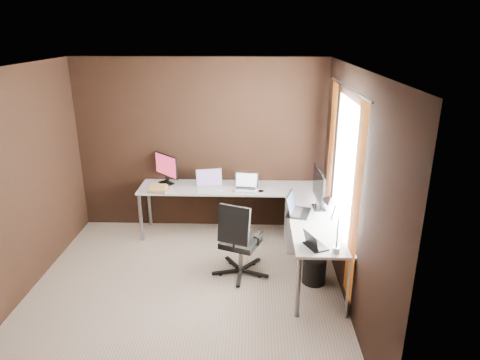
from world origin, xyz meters
name	(u,v)px	position (x,y,z in m)	size (l,w,h in m)	color
room	(213,186)	(0.34, 0.07, 1.28)	(3.60, 3.60, 2.50)	beige
desk	(259,203)	(0.84, 1.04, 0.68)	(2.65, 2.25, 0.73)	white
drawer_pedestal	(301,226)	(1.43, 1.15, 0.30)	(0.42, 0.50, 0.60)	white
monitor_left	(166,167)	(-0.49, 1.62, 0.98)	(0.38, 0.36, 0.44)	black
monitor_right	(319,187)	(1.58, 0.78, 1.01)	(0.16, 0.61, 0.50)	black
laptop_white	(210,184)	(0.15, 1.48, 0.78)	(0.41, 0.33, 0.24)	white
laptop_silver	(246,186)	(0.66, 1.41, 0.78)	(0.37, 0.29, 0.22)	silver
laptop_black_big	(296,209)	(1.29, 0.62, 0.78)	(0.35, 0.43, 0.25)	black
laptop_black_small	(314,244)	(1.40, -0.24, 0.77)	(0.27, 0.30, 0.17)	black
book_stack	(158,189)	(-0.54, 1.30, 0.77)	(0.27, 0.23, 0.08)	#A37058
mouse_left	(160,190)	(-0.52, 1.30, 0.75)	(0.09, 0.06, 0.04)	black
mouse_corner	(261,191)	(0.88, 1.31, 0.75)	(0.09, 0.06, 0.03)	black
desk_lamp	(331,218)	(1.54, -0.28, 1.08)	(0.19, 0.22, 0.56)	slate
office_chair	(240,254)	(0.61, 0.38, 0.28)	(0.54, 0.58, 0.97)	black
wastebasket	(314,270)	(1.50, 0.24, 0.16)	(0.28, 0.28, 0.32)	black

